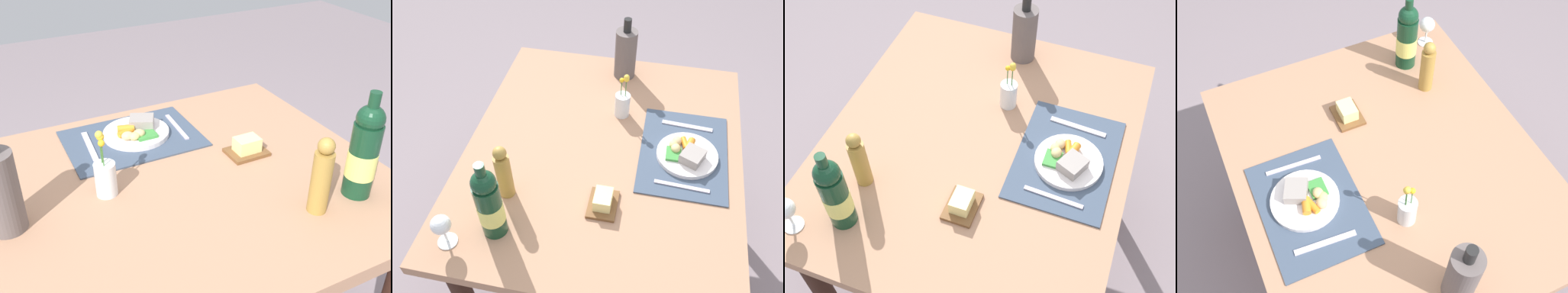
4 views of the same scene
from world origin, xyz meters
The scene contains 12 objects.
ground_plane centered at (0.00, 0.00, 0.00)m, with size 8.00×8.00×0.00m, color gray.
dining_table centered at (0.00, 0.00, 0.64)m, with size 1.24×1.06×0.74m.
placemat centered at (0.04, -0.31, 0.74)m, with size 0.46×0.33×0.01m, color #3C4A5F.
dinner_plate centered at (0.02, -0.32, 0.76)m, with size 0.23×0.23×0.06m.
fork centered at (-0.13, -0.31, 0.75)m, with size 0.01×0.20×0.01m, color silver.
knife centered at (0.19, -0.31, 0.75)m, with size 0.02×0.20×0.01m, color silver.
cooler_bottle centered at (0.50, -0.01, 0.86)m, with size 0.10×0.10×0.29m.
pepper_mill centered at (-0.28, 0.30, 0.85)m, with size 0.05×0.05×0.23m.
flower_vase centered at (0.22, -0.04, 0.80)m, with size 0.06×0.06×0.20m.
wine_glass centered at (-0.51, 0.42, 0.83)m, with size 0.06×0.06×0.13m.
wine_bottle centered at (-0.43, 0.29, 0.88)m, with size 0.08×0.08×0.32m.
butter_dish centered at (-0.26, -0.05, 0.76)m, with size 0.13×0.10×0.06m.
Camera 2 is at (-1.15, -0.17, 1.96)m, focal length 39.68 mm.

